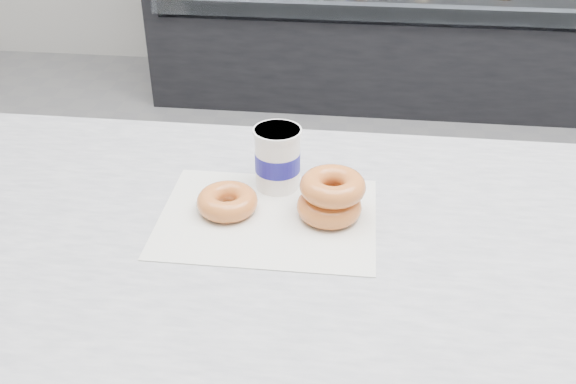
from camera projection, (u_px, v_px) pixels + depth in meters
The scene contains 6 objects.
ground at pixel (371, 369), 1.92m from camera, with size 5.00×5.00×0.00m, color gray.
display_case at pixel (381, 6), 3.44m from camera, with size 2.40×0.74×1.25m.
wax_paper at pixel (268, 217), 1.01m from camera, with size 0.34×0.26×0.00m, color silver.
donut_single at pixel (227, 201), 1.02m from camera, with size 0.10×0.10×0.03m, color orange.
donut_stack at pixel (331, 196), 1.00m from camera, with size 0.13×0.13×0.07m.
coffee_cup at pixel (278, 158), 1.07m from camera, with size 0.10×0.10×0.11m.
Camera 1 is at (-0.09, -1.36, 1.47)m, focal length 40.00 mm.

